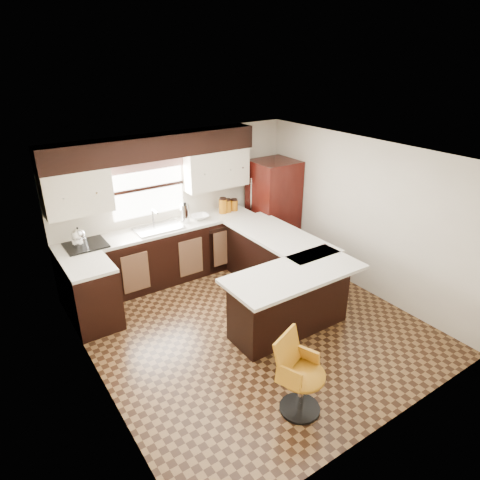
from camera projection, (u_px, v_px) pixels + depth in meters
floor at (252, 325)px, 6.05m from camera, size 4.40×4.40×0.00m
ceiling at (254, 157)px, 5.07m from camera, size 4.40×4.40×0.00m
wall_back at (177, 203)px, 7.22m from camera, size 4.40×0.00×4.40m
wall_front at (393, 334)px, 3.90m from camera, size 4.40×0.00×4.40m
wall_left at (90, 297)px, 4.48m from camera, size 0.00×4.40×4.40m
wall_right at (363, 216)px, 6.63m from camera, size 0.00×4.40×4.40m
base_cab_back at (163, 255)px, 7.07m from camera, size 3.30×0.60×0.90m
base_cab_left at (93, 297)px, 5.89m from camera, size 0.60×0.70×0.90m
counter_back at (161, 229)px, 6.88m from camera, size 3.30×0.60×0.04m
counter_left at (88, 267)px, 5.70m from camera, size 0.60×0.70×0.04m
soffit at (154, 147)px, 6.47m from camera, size 3.40×0.35×0.36m
upper_cab_left at (77, 192)px, 6.05m from camera, size 0.94×0.35×0.64m
upper_cab_right at (216, 169)px, 7.22m from camera, size 1.14×0.35×0.64m
window_pane at (148, 188)px, 6.81m from camera, size 1.20×0.02×0.90m
valance at (147, 164)px, 6.62m from camera, size 1.30×0.06×0.18m
sink at (159, 228)px, 6.82m from camera, size 0.75×0.45×0.03m
dishwasher at (224, 248)px, 7.37m from camera, size 0.58×0.03×0.78m
cooktop at (86, 245)px, 6.23m from camera, size 0.58×0.50×0.02m
peninsula_long at (275, 264)px, 6.80m from camera, size 0.60×1.95×0.90m
peninsula_return at (290, 301)px, 5.79m from camera, size 1.65×0.60×0.90m
counter_pen_long at (279, 236)px, 6.63m from camera, size 0.84×1.95×0.04m
counter_pen_return at (295, 274)px, 5.52m from camera, size 1.89×0.84×0.04m
refrigerator at (273, 209)px, 7.85m from camera, size 0.76×0.73×1.78m
bar_chair at (302, 377)px, 4.46m from camera, size 0.63×0.63×0.91m
kettle at (79, 237)px, 6.13m from camera, size 0.21×0.21×0.29m
percolator at (185, 213)px, 7.03m from camera, size 0.14×0.14×0.31m
mixing_bowl at (200, 217)px, 7.22m from camera, size 0.32×0.32×0.07m
canister_large at (223, 206)px, 7.44m from camera, size 0.14×0.14×0.25m
canister_med at (228, 206)px, 7.50m from camera, size 0.13×0.13×0.21m
canister_small at (234, 205)px, 7.57m from camera, size 0.13×0.13×0.19m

